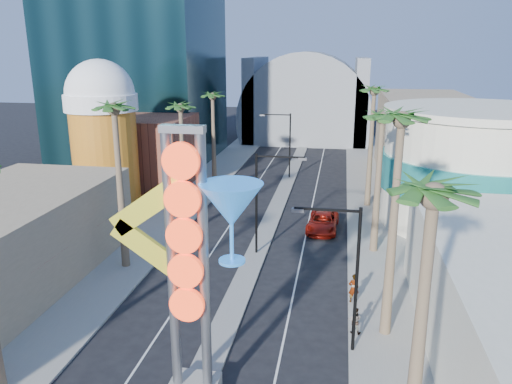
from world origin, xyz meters
name	(u,v)px	position (x,y,z in m)	size (l,w,h in m)	color
sidewalk_west	(194,194)	(-9.50, 35.00, 0.07)	(5.00, 100.00, 0.15)	gray
sidewalk_east	(371,203)	(9.50, 35.00, 0.07)	(5.00, 100.00, 0.15)	gray
median	(284,191)	(0.00, 38.00, 0.07)	(1.60, 84.00, 0.15)	gray
brick_filler_west	(146,152)	(-16.00, 38.00, 4.00)	(10.00, 10.00, 8.00)	brown
filler_east	(423,137)	(16.00, 48.00, 5.00)	(10.00, 20.00, 10.00)	#988362
beer_mug	(103,129)	(-17.00, 30.00, 7.84)	(7.00, 7.00, 14.50)	#C25D19
turquoise_building	(477,168)	(18.00, 30.00, 5.25)	(16.60, 16.60, 10.60)	beige
canopy	(307,115)	(0.00, 72.00, 4.31)	(22.00, 16.00, 22.00)	slate
neon_sign	(206,252)	(0.82, 2.96, 7.31)	(6.53, 2.60, 12.55)	gray
streetlight_0	(264,194)	(0.55, 20.00, 4.88)	(3.79, 0.25, 8.00)	black
streetlight_1	(285,139)	(-0.55, 44.00, 4.88)	(3.79, 0.25, 8.00)	black
streetlight_2	(348,267)	(6.72, 8.00, 4.83)	(3.45, 0.25, 8.00)	black
palm_1	(115,119)	(-9.00, 16.00, 10.82)	(2.40, 2.40, 12.70)	brown
palm_2	(181,114)	(-9.00, 30.00, 9.48)	(2.40, 2.40, 11.20)	brown
palm_3	(213,101)	(-9.00, 42.00, 9.48)	(2.40, 2.40, 11.20)	brown
palm_4	(432,215)	(9.00, 0.00, 10.38)	(2.40, 2.40, 12.20)	brown
palm_5	(401,135)	(9.00, 10.00, 11.27)	(2.40, 2.40, 13.20)	brown
palm_6	(382,126)	(9.00, 22.00, 9.93)	(2.40, 2.40, 11.70)	brown
palm_7	(374,98)	(9.00, 34.00, 10.82)	(2.40, 2.40, 12.70)	brown
red_pickup	(323,222)	(4.84, 26.14, 0.77)	(2.54, 5.52, 1.53)	maroon
pedestrian_a	(354,288)	(7.30, 13.24, 1.09)	(0.69, 0.45, 1.88)	gray
pedestrian_b	(355,320)	(7.30, 9.64, 0.93)	(0.75, 0.59, 1.55)	gray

